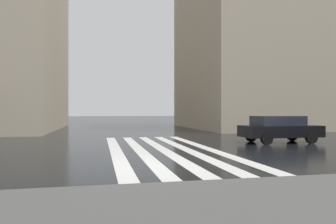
# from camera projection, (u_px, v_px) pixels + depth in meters

# --- Properties ---
(ground_plane) EXTENTS (220.00, 220.00, 0.00)m
(ground_plane) POSITION_uv_depth(u_px,v_px,m) (147.00, 165.00, 9.62)
(ground_plane) COLOR black
(zebra_crossing) EXTENTS (13.00, 4.50, 0.01)m
(zebra_crossing) POSITION_uv_depth(u_px,v_px,m) (162.00, 149.00, 13.79)
(zebra_crossing) COLOR silver
(zebra_crossing) RESTS_ON ground_plane
(haussmann_block_corner) EXTENTS (15.12, 23.89, 23.48)m
(haussmann_block_corner) POSITION_uv_depth(u_px,v_px,m) (301.00, 18.00, 33.29)
(haussmann_block_corner) COLOR tan
(haussmann_block_corner) RESTS_ON ground_plane
(car_black) EXTENTS (1.85, 4.10, 1.41)m
(car_black) POSITION_uv_depth(u_px,v_px,m) (279.00, 128.00, 16.65)
(car_black) COLOR black
(car_black) RESTS_ON ground_plane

